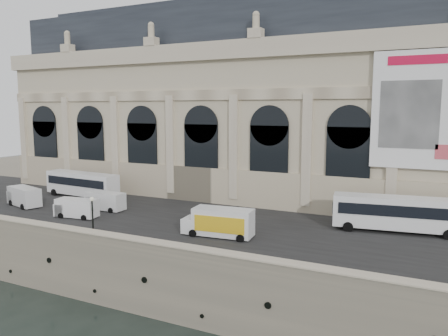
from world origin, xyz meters
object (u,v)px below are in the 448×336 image
object	(u,v)px
van_b	(75,208)
box_truck	(219,222)
bus_left	(82,184)
lamp_right	(93,217)
bus_right	(397,213)
van_a	(23,196)
van_c	(104,201)

from	to	relation	value
van_b	box_truck	distance (m)	19.35
bus_left	lamp_right	size ratio (longest dim) A/B	3.12
bus_left	bus_right	xyz separation A→B (m)	(43.62, 0.52, 0.07)
lamp_right	van_b	bearing A→B (deg)	146.23
van_b	lamp_right	size ratio (longest dim) A/B	1.32
bus_left	van_a	bearing A→B (deg)	-111.12
van_a	box_truck	xyz separation A→B (m)	(30.31, -1.19, 0.16)
van_c	lamp_right	xyz separation A→B (m)	(6.87, -9.54, 0.83)
van_a	box_truck	size ratio (longest dim) A/B	0.82
van_b	van_c	xyz separation A→B (m)	(0.51, 4.61, 0.03)
lamp_right	bus_right	bearing A→B (deg)	28.00
bus_right	lamp_right	size ratio (longest dim) A/B	3.24
van_b	box_truck	size ratio (longest dim) A/B	0.72
bus_left	box_truck	xyz separation A→B (m)	(27.27, -9.07, -0.59)
bus_right	van_c	world-z (taller)	bus_right
bus_right	van_b	distance (m)	37.11
bus_right	van_c	size ratio (longest dim) A/B	2.48
box_truck	lamp_right	xyz separation A→B (m)	(-11.96, -5.46, 0.55)
bus_right	van_a	size ratio (longest dim) A/B	2.13
van_b	van_c	distance (m)	4.64
van_c	lamp_right	size ratio (longest dim) A/B	1.31
bus_right	lamp_right	xyz separation A→B (m)	(-28.31, -15.05, -0.11)
bus_right	box_truck	bearing A→B (deg)	-149.61
bus_right	lamp_right	bearing A→B (deg)	-152.00
van_b	lamp_right	distance (m)	8.92
bus_left	box_truck	world-z (taller)	bus_left
box_truck	lamp_right	bearing A→B (deg)	-155.44
van_a	van_c	bearing A→B (deg)	14.13
bus_right	lamp_right	world-z (taller)	lamp_right
box_truck	van_b	bearing A→B (deg)	-178.43
van_c	lamp_right	bearing A→B (deg)	-54.25
van_c	box_truck	distance (m)	19.27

